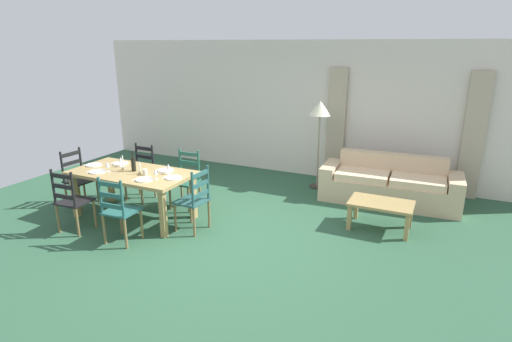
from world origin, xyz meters
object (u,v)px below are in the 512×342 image
object	(u,v)px
dining_chair_far_left	(141,172)
dining_chair_head_west	(78,178)
coffee_cup_primary	(145,172)
standing_lamp	(320,114)
wine_bottle	(133,164)
wine_glass_near_left	(107,165)
dining_chair_head_east	(194,200)
dining_table	(132,177)
wine_glass_far_right	(168,167)
coffee_table	(381,206)
dining_chair_near_left	(72,201)
couch	(389,185)
dining_chair_near_right	(119,210)
wine_glass_far_left	(121,160)
wine_glass_near_right	(156,172)
dining_chair_far_right	(186,179)

from	to	relation	value
dining_chair_far_left	dining_chair_head_west	bearing A→B (deg)	-135.10
coffee_cup_primary	standing_lamp	xyz separation A→B (m)	(1.86, 2.65, 0.62)
wine_bottle	wine_glass_near_left	bearing A→B (deg)	-150.52
dining_chair_head_east	dining_chair_far_left	bearing A→B (deg)	155.58
dining_table	coffee_cup_primary	xyz separation A→B (m)	(0.30, -0.05, 0.13)
dining_chair_head_east	wine_glass_far_right	bearing A→B (deg)	165.07
wine_glass_far_right	coffee_table	distance (m)	3.19
dining_chair_near_left	coffee_table	xyz separation A→B (m)	(3.99, 2.00, -0.12)
wine_bottle	wine_glass_far_right	bearing A→B (deg)	10.18
dining_chair_far_left	standing_lamp	xyz separation A→B (m)	(2.61, 1.89, 0.93)
dining_chair_head_west	couch	distance (m)	5.27
dining_chair_head_east	wine_glass_near_left	bearing A→B (deg)	-174.05
dining_chair_near_right	dining_chair_head_west	distance (m)	1.78
wine_glass_far_left	dining_chair_far_left	bearing A→B (deg)	101.98
dining_chair_head_west	coffee_table	bearing A→B (deg)	14.37
wine_glass_far_left	wine_glass_near_right	bearing A→B (deg)	-16.81
dining_chair_far_left	dining_chair_head_west	world-z (taller)	same
dining_chair_far_left	wine_glass_near_left	distance (m)	0.96
wine_glass_far_left	wine_glass_far_right	size ratio (longest dim) A/B	1.00
dining_chair_head_west	wine_glass_far_left	distance (m)	0.94
dining_chair_head_west	wine_glass_far_right	distance (m)	1.81
dining_chair_head_west	wine_bottle	size ratio (longest dim) A/B	3.04
dining_chair_far_right	wine_bottle	world-z (taller)	wine_bottle
coffee_table	standing_lamp	size ratio (longest dim) A/B	0.55
wine_glass_far_left	coffee_table	size ratio (longest dim) A/B	0.18
dining_chair_far_right	dining_table	bearing A→B (deg)	-123.42
coffee_cup_primary	wine_glass_near_left	bearing A→B (deg)	-170.36
dining_chair_head_east	standing_lamp	world-z (taller)	standing_lamp
dining_chair_near_left	coffee_cup_primary	world-z (taller)	dining_chair_near_left
dining_chair_near_right	couch	distance (m)	4.44
dining_chair_far_right	couch	world-z (taller)	dining_chair_far_right
dining_chair_head_east	standing_lamp	distance (m)	2.95
coffee_cup_primary	wine_glass_near_right	bearing A→B (deg)	-18.76
wine_bottle	couch	xyz separation A→B (m)	(3.49, 2.38, -0.58)
dining_chair_head_east	wine_bottle	bearing A→B (deg)	177.94
dining_chair_far_left	coffee_cup_primary	distance (m)	1.12
coffee_table	dining_chair_near_right	bearing A→B (deg)	-147.65
dining_chair_far_left	wine_glass_near_right	size ratio (longest dim) A/B	5.96
dining_chair_near_right	wine_bottle	world-z (taller)	wine_bottle
dining_chair_far_right	wine_glass_near_left	world-z (taller)	dining_chair_far_right
wine_glass_far_left	dining_table	bearing A→B (deg)	-22.02
dining_chair_near_left	dining_chair_near_right	bearing A→B (deg)	1.09
coffee_cup_primary	couch	xyz separation A→B (m)	(3.20, 2.47, -0.50)
dining_chair_near_right	dining_chair_far_right	distance (m)	1.50
wine_glass_near_left	couch	size ratio (longest dim) A/B	0.07
dining_chair_head_east	wine_glass_near_left	xyz separation A→B (m)	(-1.46, -0.15, 0.38)
dining_chair_far_left	couch	xyz separation A→B (m)	(3.95, 1.71, -0.19)
dining_chair_far_left	wine_glass_near_right	distance (m)	1.39
couch	dining_chair_far_right	bearing A→B (deg)	-150.76
dining_chair_far_right	dining_chair_head_east	world-z (taller)	same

